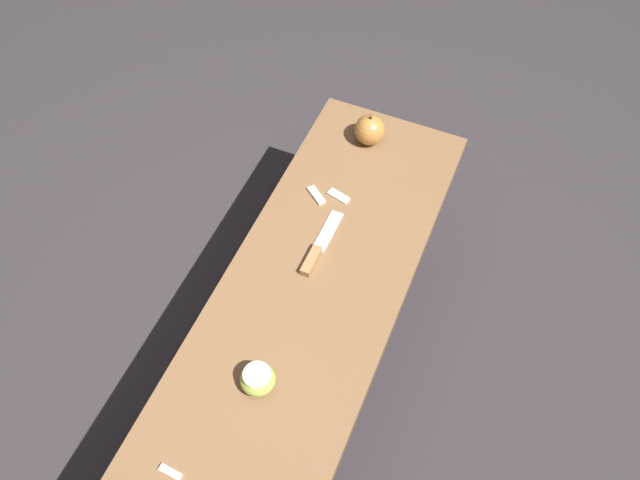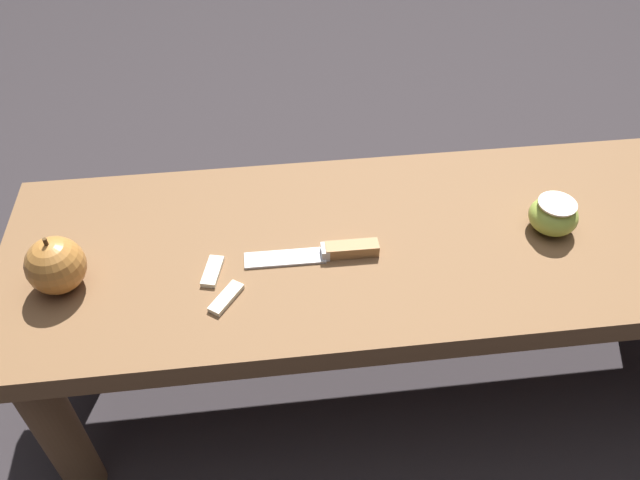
{
  "view_description": "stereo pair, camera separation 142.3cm",
  "coord_description": "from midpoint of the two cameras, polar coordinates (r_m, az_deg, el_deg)",
  "views": [
    {
      "loc": [
        0.62,
        0.3,
        1.67
      ],
      "look_at": [
        -0.14,
        -0.03,
        0.44
      ],
      "focal_mm": 35.0,
      "sensor_mm": 36.0,
      "label": 1
    },
    {
      "loc": [
        -0.22,
        -0.68,
        1.09
      ],
      "look_at": [
        -0.14,
        -0.03,
        0.44
      ],
      "focal_mm": 35.0,
      "sensor_mm": 36.0,
      "label": 2
    }
  ],
  "objects": [
    {
      "name": "apple_slice_near_bowl",
      "position": [
        1.11,
        17.91,
        -10.73
      ],
      "size": [
        0.04,
        0.06,
        0.01
      ],
      "color": "white",
      "rests_on": "wooden_bench"
    },
    {
      "name": "apple_whole",
      "position": [
        1.19,
        20.69,
        -1.02
      ],
      "size": [
        0.08,
        0.08,
        0.09
      ],
      "color": "#B27233",
      "rests_on": "wooden_bench"
    },
    {
      "name": "knife",
      "position": [
        1.04,
        16.55,
        -19.56
      ],
      "size": [
        0.2,
        0.03,
        0.02
      ],
      "rotation": [
        0.0,
        0.0,
        3.13
      ],
      "color": "silver",
      "rests_on": "wooden_bench"
    },
    {
      "name": "apple_cut",
      "position": [
        0.97,
        12.04,
        -39.11
      ],
      "size": [
        0.08,
        0.08,
        0.05
      ],
      "color": "#9EB747",
      "rests_on": "wooden_bench"
    },
    {
      "name": "ground_plane",
      "position": [
        1.41,
        11.92,
        -29.0
      ],
      "size": [
        8.0,
        8.0,
        0.0
      ],
      "primitive_type": "plane",
      "color": "#2D282B"
    },
    {
      "name": "apple_slice_center",
      "position": [
        1.09,
        14.96,
        -10.73
      ],
      "size": [
        0.05,
        0.06,
        0.01
      ],
      "color": "white",
      "rests_on": "wooden_bench"
    },
    {
      "name": "wooden_bench",
      "position": [
        1.08,
        15.36,
        -27.22
      ],
      "size": [
        1.27,
        0.41,
        0.4
      ],
      "color": "brown",
      "rests_on": "ground_plane"
    },
    {
      "name": "apple_slice_near_knife",
      "position": [
        1.01,
        -0.57,
        -49.92
      ],
      "size": [
        0.02,
        0.05,
        0.01
      ],
      "color": "white",
      "rests_on": "wooden_bench"
    }
  ]
}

